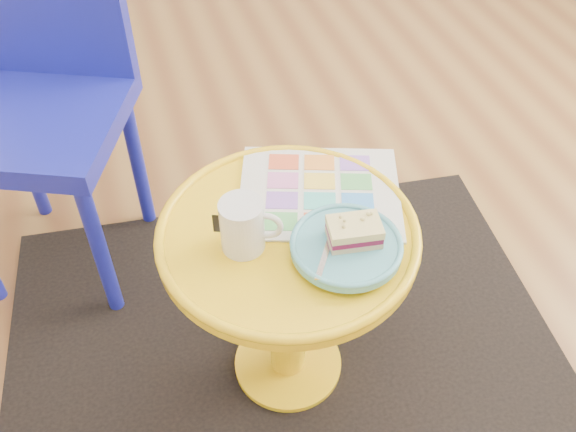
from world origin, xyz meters
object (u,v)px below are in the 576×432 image
object	(u,v)px
chair	(37,83)
plate	(346,247)
mug	(243,224)
side_table	(288,276)
newspaper	(320,192)

from	to	relation	value
chair	plate	xyz separation A→B (m)	(0.49, -0.65, -0.03)
chair	mug	world-z (taller)	chair
mug	plate	world-z (taller)	mug
plate	side_table	bearing A→B (deg)	133.88
mug	plate	xyz separation A→B (m)	(0.17, -0.07, -0.04)
side_table	plate	size ratio (longest dim) A/B	2.46
mug	chair	bearing A→B (deg)	143.85
chair	mug	bearing A→B (deg)	-36.32
chair	plate	distance (m)	0.82
side_table	mug	xyz separation A→B (m)	(-0.09, -0.01, 0.18)
chair	side_table	bearing A→B (deg)	-29.85
chair	newspaper	bearing A→B (deg)	-20.04
newspaper	plate	distance (m)	0.16
chair	mug	xyz separation A→B (m)	(0.33, -0.58, 0.01)
mug	plate	distance (m)	0.19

